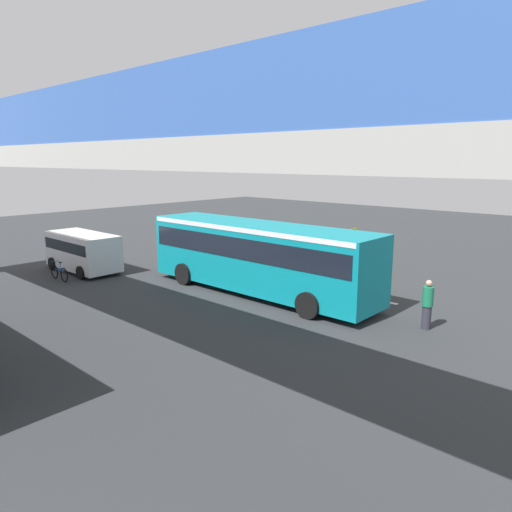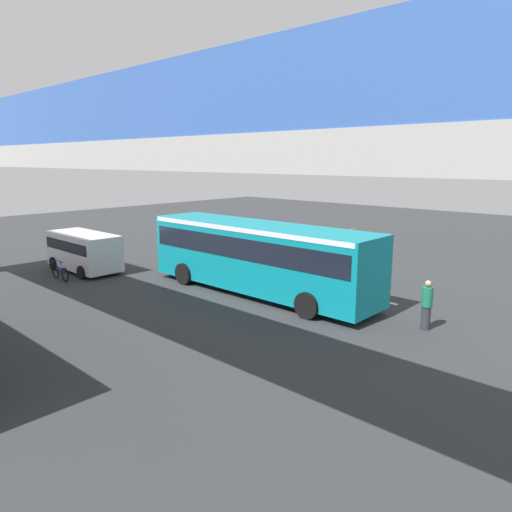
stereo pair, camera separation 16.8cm
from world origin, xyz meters
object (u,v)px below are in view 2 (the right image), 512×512
city_bus (258,252)px  pedestrian (427,305)px  traffic_sign (353,248)px  parked_van (84,249)px  bicycle_blue (60,273)px

city_bus → pedestrian: bearing=-175.0°
traffic_sign → pedestrian: bearing=148.4°
parked_van → traffic_sign: (-12.42, -6.81, 0.71)m
bicycle_blue → parked_van: bearing=-61.5°
bicycle_blue → traffic_sign: (-11.44, -8.62, 1.52)m
city_bus → bicycle_blue: 10.27m
pedestrian → parked_van: bearing=12.4°
city_bus → pedestrian: 7.55m
bicycle_blue → pedestrian: (-16.32, -5.62, 0.51)m
city_bus → traffic_sign: bearing=-125.2°
city_bus → traffic_sign: city_bus is taller
parked_van → pedestrian: parked_van is taller
traffic_sign → bicycle_blue: bearing=37.0°
bicycle_blue → traffic_sign: traffic_sign is taller
parked_van → pedestrian: size_ratio=2.68×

